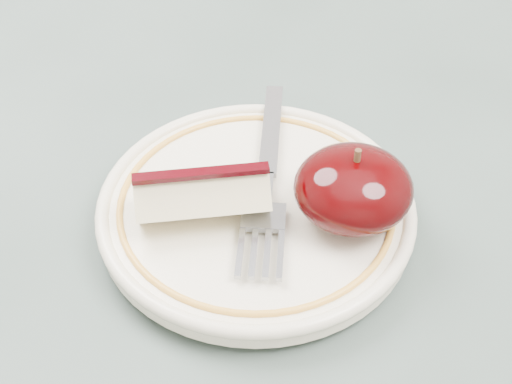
{
  "coord_description": "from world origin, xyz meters",
  "views": [
    {
      "loc": [
        -0.04,
        -0.35,
        1.09
      ],
      "look_at": [
        -0.04,
        -0.04,
        0.78
      ],
      "focal_mm": 50.0,
      "sensor_mm": 36.0,
      "label": 1
    }
  ],
  "objects_px": {
    "plate": "(256,208)",
    "apple_half": "(353,188)",
    "table": "(311,263)",
    "fork": "(267,176)"
  },
  "relations": [
    {
      "from": "plate",
      "to": "apple_half",
      "type": "xyz_separation_m",
      "value": [
        0.06,
        -0.01,
        0.03
      ]
    },
    {
      "from": "table",
      "to": "apple_half",
      "type": "xyz_separation_m",
      "value": [
        0.02,
        -0.05,
        0.13
      ]
    },
    {
      "from": "table",
      "to": "fork",
      "type": "bearing_deg",
      "value": -150.97
    },
    {
      "from": "table",
      "to": "plate",
      "type": "bearing_deg",
      "value": -137.21
    },
    {
      "from": "apple_half",
      "to": "fork",
      "type": "height_order",
      "value": "apple_half"
    },
    {
      "from": "plate",
      "to": "table",
      "type": "bearing_deg",
      "value": 42.79
    },
    {
      "from": "fork",
      "to": "table",
      "type": "bearing_deg",
      "value": -57.2
    },
    {
      "from": "table",
      "to": "fork",
      "type": "height_order",
      "value": "fork"
    },
    {
      "from": "apple_half",
      "to": "table",
      "type": "bearing_deg",
      "value": 107.84
    },
    {
      "from": "apple_half",
      "to": "fork",
      "type": "relative_size",
      "value": 0.4
    }
  ]
}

